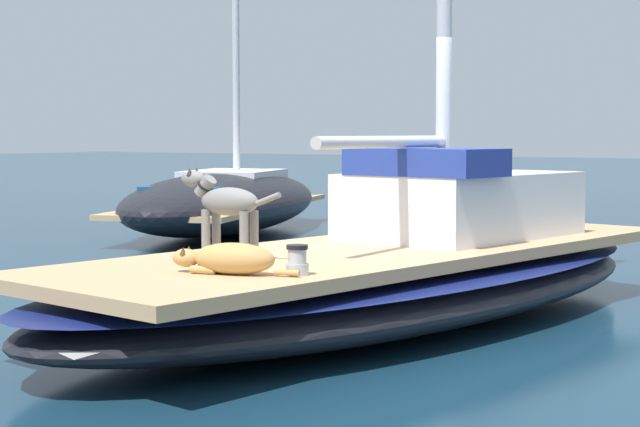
{
  "coord_description": "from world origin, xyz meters",
  "views": [
    {
      "loc": [
        4.33,
        -7.98,
        1.64
      ],
      "look_at": [
        0.0,
        -1.0,
        1.01
      ],
      "focal_mm": 59.65,
      "sensor_mm": 36.0,
      "label": 1
    }
  ],
  "objects_px": {
    "dog_tan": "(229,259)",
    "dog_grey": "(225,204)",
    "moored_boat_port_side": "(224,200)",
    "sailboat_main": "(381,284)",
    "deck_winch": "(297,261)"
  },
  "relations": [
    {
      "from": "deck_winch",
      "to": "moored_boat_port_side",
      "type": "relative_size",
      "value": 0.03
    },
    {
      "from": "deck_winch",
      "to": "moored_boat_port_side",
      "type": "height_order",
      "value": "moored_boat_port_side"
    },
    {
      "from": "dog_grey",
      "to": "deck_winch",
      "type": "distance_m",
      "value": 1.17
    },
    {
      "from": "sailboat_main",
      "to": "deck_winch",
      "type": "distance_m",
      "value": 2.0
    },
    {
      "from": "dog_tan",
      "to": "dog_grey",
      "type": "bearing_deg",
      "value": 128.67
    },
    {
      "from": "sailboat_main",
      "to": "moored_boat_port_side",
      "type": "height_order",
      "value": "moored_boat_port_side"
    },
    {
      "from": "dog_tan",
      "to": "dog_grey",
      "type": "relative_size",
      "value": 1.01
    },
    {
      "from": "sailboat_main",
      "to": "moored_boat_port_side",
      "type": "distance_m",
      "value": 8.47
    },
    {
      "from": "sailboat_main",
      "to": "dog_grey",
      "type": "xyz_separation_m",
      "value": [
        -0.62,
        -1.41,
        0.75
      ]
    },
    {
      "from": "dog_tan",
      "to": "moored_boat_port_side",
      "type": "xyz_separation_m",
      "value": [
        -6.06,
        7.99,
        -0.23
      ]
    },
    {
      "from": "sailboat_main",
      "to": "deck_winch",
      "type": "relative_size",
      "value": 36.02
    },
    {
      "from": "sailboat_main",
      "to": "moored_boat_port_side",
      "type": "xyz_separation_m",
      "value": [
        -6.1,
        5.87,
        0.2
      ]
    },
    {
      "from": "deck_winch",
      "to": "moored_boat_port_side",
      "type": "xyz_separation_m",
      "value": [
        -6.49,
        7.79,
        -0.22
      ]
    },
    {
      "from": "sailboat_main",
      "to": "deck_winch",
      "type": "height_order",
      "value": "deck_winch"
    },
    {
      "from": "dog_tan",
      "to": "moored_boat_port_side",
      "type": "height_order",
      "value": "moored_boat_port_side"
    }
  ]
}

